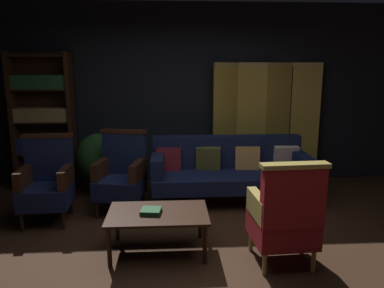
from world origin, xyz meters
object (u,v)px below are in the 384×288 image
Objects in this scene: armchair_wing_right at (121,174)px; book_green_cloth at (151,211)px; folding_screen at (265,121)px; bookshelf at (44,119)px; armchair_gilt_accent at (285,216)px; armchair_wing_left at (47,181)px; coffee_table at (158,217)px; velvet_couch at (229,168)px; potted_plant at (98,160)px.

book_green_cloth is (0.43, -1.14, -0.05)m from armchair_wing_right.
bookshelf is at bearing -177.93° from folding_screen.
armchair_gilt_accent and armchair_wing_left have the same top height.
bookshelf reaches higher than armchair_wing_right.
book_green_cloth is (1.29, -0.88, -0.05)m from armchair_wing_left.
coffee_table is (-1.65, -2.29, -0.61)m from folding_screen.
folding_screen reaches higher than book_green_cloth.
bookshelf is 1.97× the size of armchair_wing_right.
velvet_couch is at bearing -129.54° from folding_screen.
bookshelf is at bearing 127.85° from book_green_cloth.
folding_screen is 2.65m from potted_plant.
armchair_wing_left reaches higher than velvet_couch.
bookshelf reaches higher than armchair_gilt_accent.
velvet_couch is (2.70, -0.74, -0.61)m from bookshelf.
armchair_wing_right is 1.22m from book_green_cloth.
velvet_couch is 1.87m from potted_plant.
bookshelf is at bearing 140.60° from armchair_wing_right.
armchair_wing_left reaches higher than potted_plant.
armchair_wing_right is (-2.15, -1.16, -0.50)m from folding_screen.
armchair_wing_left is 1.00× the size of armchair_wing_right.
armchair_wing_right reaches higher than velvet_couch.
velvet_couch is at bearing 11.77° from armchair_wing_right.
armchair_gilt_accent is 5.37× the size of book_green_cloth.
armchair_wing_right is at bearing -39.40° from bookshelf.
bookshelf is 2.87m from coffee_table.
armchair_gilt_accent is at bearing -25.18° from armchair_wing_left.
velvet_couch is 1.77m from armchair_gilt_accent.
potted_plant is 1.94m from book_green_cloth.
coffee_table is at bearing -62.43° from potted_plant.
armchair_wing_left is at bearing -166.33° from velvet_couch.
folding_screen is 1.83× the size of armchair_wing_right.
book_green_cloth is at bearing -52.15° from bookshelf.
velvet_couch reaches higher than book_green_cloth.
armchair_wing_left is at bearing -163.21° from armchair_wing_right.
velvet_couch is 1.47m from armchair_wing_right.
bookshelf is 3.90m from armchair_gilt_accent.
armchair_wing_right is 1.14× the size of potted_plant.
folding_screen is 1.83× the size of armchair_gilt_accent.
folding_screen is at bearing 80.01° from armchair_gilt_accent.
armchair_wing_left is at bearing 145.49° from book_green_cloth.
book_green_cloth is at bearing -124.91° from velvet_couch.
armchair_gilt_accent is 1.29m from book_green_cloth.
coffee_table is (-0.94, -1.42, -0.08)m from velvet_couch.
velvet_couch is 2.36m from armchair_wing_left.
velvet_couch is 2.12× the size of coffee_table.
bookshelf is at bearing 107.46° from armchair_wing_left.
armchair_gilt_accent reaches higher than potted_plant.
folding_screen reaches higher than armchair_wing_left.
armchair_wing_left is (-2.29, -0.56, 0.03)m from velvet_couch.
velvet_couch is at bearing -15.28° from bookshelf.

